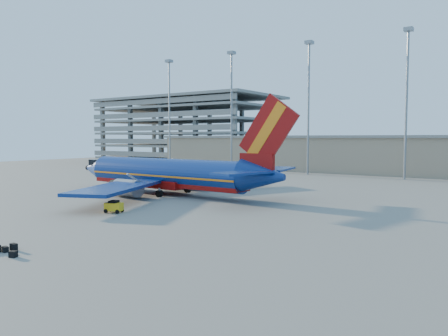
{
  "coord_description": "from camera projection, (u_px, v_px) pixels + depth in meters",
  "views": [
    {
      "loc": [
        33.94,
        -42.41,
        8.0
      ],
      "look_at": [
        1.39,
        4.66,
        4.0
      ],
      "focal_mm": 35.0,
      "sensor_mm": 36.0,
      "label": 1
    }
  ],
  "objects": [
    {
      "name": "baggage_tug",
      "position": [
        114.0,
        206.0,
        46.45
      ],
      "size": [
        2.07,
        1.62,
        1.31
      ],
      "rotation": [
        0.0,
        0.0,
        0.33
      ],
      "color": "yellow",
      "rests_on": "ground"
    },
    {
      "name": "light_mast_row",
      "position": [
        355.0,
        90.0,
        88.3
      ],
      "size": [
        101.6,
        1.6,
        28.65
      ],
      "color": "gray",
      "rests_on": "ground"
    },
    {
      "name": "aircraft_main",
      "position": [
        170.0,
        174.0,
        61.35
      ],
      "size": [
        38.94,
        37.46,
        13.18
      ],
      "rotation": [
        0.0,
        0.0,
        -0.03
      ],
      "color": "navy",
      "rests_on": "ground"
    },
    {
      "name": "terminal_building",
      "position": [
        393.0,
        154.0,
        96.23
      ],
      "size": [
        122.0,
        16.0,
        8.5
      ],
      "color": "gray",
      "rests_on": "ground"
    },
    {
      "name": "parking_garage",
      "position": [
        187.0,
        127.0,
        149.73
      ],
      "size": [
        62.0,
        32.0,
        21.4
      ],
      "color": "slate",
      "rests_on": "ground"
    },
    {
      "name": "ground",
      "position": [
        194.0,
        202.0,
        54.62
      ],
      "size": [
        220.0,
        220.0,
        0.0
      ],
      "primitive_type": "plane",
      "color": "slate",
      "rests_on": "ground"
    }
  ]
}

